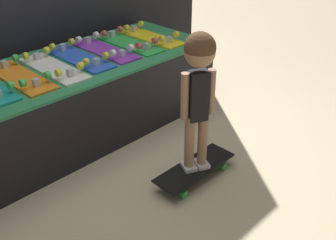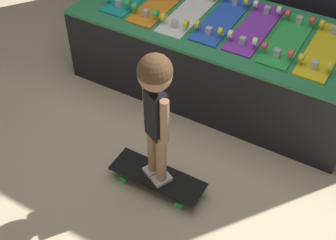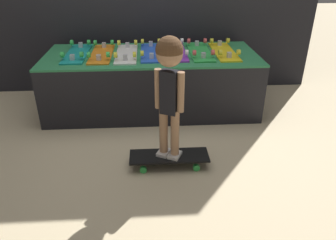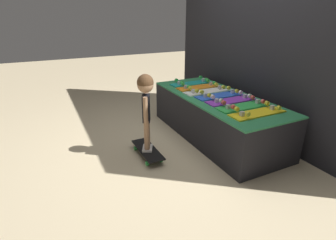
{
  "view_description": "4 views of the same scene",
  "coord_description": "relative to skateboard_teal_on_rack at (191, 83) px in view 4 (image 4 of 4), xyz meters",
  "views": [
    {
      "loc": [
        -1.55,
        -1.94,
        1.68
      ],
      "look_at": [
        0.11,
        -0.31,
        0.35
      ],
      "focal_mm": 42.0,
      "sensor_mm": 36.0,
      "label": 1
    },
    {
      "loc": [
        1.1,
        -2.17,
        2.4
      ],
      "look_at": [
        0.03,
        -0.29,
        0.31
      ],
      "focal_mm": 50.0,
      "sensor_mm": 36.0,
      "label": 2
    },
    {
      "loc": [
        -0.04,
        -2.7,
        1.52
      ],
      "look_at": [
        0.12,
        -0.32,
        0.28
      ],
      "focal_mm": 35.0,
      "sensor_mm": 36.0,
      "label": 3
    },
    {
      "loc": [
        2.77,
        -1.58,
        1.65
      ],
      "look_at": [
        -0.02,
        -0.22,
        0.37
      ],
      "focal_mm": 28.0,
      "sensor_mm": 36.0,
      "label": 4
    }
  ],
  "objects": [
    {
      "name": "display_rack",
      "position": [
        0.74,
        -0.03,
        -0.31
      ],
      "size": [
        2.13,
        0.89,
        0.59
      ],
      "color": "black",
      "rests_on": "ground_plane"
    },
    {
      "name": "skateboard_orange_on_rack",
      "position": [
        0.25,
        -0.02,
        0.0
      ],
      "size": [
        0.21,
        0.68,
        0.09
      ],
      "color": "orange",
      "rests_on": "display_rack"
    },
    {
      "name": "child",
      "position": [
        0.85,
        -1.11,
        0.14
      ],
      "size": [
        0.21,
        0.19,
        0.93
      ],
      "rotation": [
        0.0,
        0.0,
        -0.45
      ],
      "color": "silver",
      "rests_on": "skateboard_on_floor"
    },
    {
      "name": "skateboard_blue_on_rack",
      "position": [
        0.74,
        -0.0,
        0.0
      ],
      "size": [
        0.21,
        0.68,
        0.09
      ],
      "color": "blue",
      "rests_on": "display_rack"
    },
    {
      "name": "skateboard_teal_on_rack",
      "position": [
        0.0,
        0.0,
        0.0
      ],
      "size": [
        0.21,
        0.68,
        0.09
      ],
      "color": "teal",
      "rests_on": "display_rack"
    },
    {
      "name": "back_wall",
      "position": [
        0.74,
        0.58,
        0.76
      ],
      "size": [
        3.81,
        0.1,
        2.74
      ],
      "color": "black",
      "rests_on": "ground_plane"
    },
    {
      "name": "skateboard_white_on_rack",
      "position": [
        0.49,
        -0.04,
        0.0
      ],
      "size": [
        0.21,
        0.68,
        0.09
      ],
      "color": "white",
      "rests_on": "display_rack"
    },
    {
      "name": "skateboard_on_floor",
      "position": [
        0.85,
        -1.11,
        -0.53
      ],
      "size": [
        0.62,
        0.21,
        0.09
      ],
      "color": "black",
      "rests_on": "ground_plane"
    },
    {
      "name": "skateboard_green_on_rack",
      "position": [
        1.23,
        -0.01,
        0.0
      ],
      "size": [
        0.21,
        0.68,
        0.09
      ],
      "color": "green",
      "rests_on": "display_rack"
    },
    {
      "name": "skateboard_purple_on_rack",
      "position": [
        0.99,
        0.0,
        0.0
      ],
      "size": [
        0.21,
        0.68,
        0.09
      ],
      "color": "purple",
      "rests_on": "display_rack"
    },
    {
      "name": "skateboard_yellow_on_rack",
      "position": [
        1.48,
        -0.02,
        0.0
      ],
      "size": [
        0.21,
        0.68,
        0.09
      ],
      "color": "yellow",
      "rests_on": "display_rack"
    },
    {
      "name": "ground_plane",
      "position": [
        0.74,
        -0.55,
        -0.61
      ],
      "size": [
        16.0,
        16.0,
        0.0
      ],
      "primitive_type": "plane",
      "color": "beige"
    }
  ]
}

